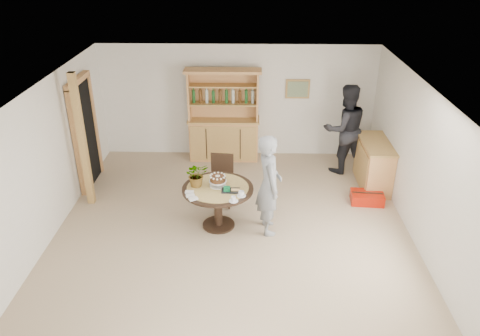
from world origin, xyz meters
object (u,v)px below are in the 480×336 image
(hutch, at_px, (224,129))
(sideboard, at_px, (374,164))
(teen_boy, at_px, (269,185))
(red_suitcase, at_px, (367,198))
(adult_person, at_px, (345,129))
(dining_table, at_px, (218,195))
(dining_chair, at_px, (221,176))

(hutch, height_order, sideboard, hutch)
(hutch, bearing_deg, teen_boy, -72.61)
(teen_boy, height_order, red_suitcase, teen_boy)
(sideboard, bearing_deg, adult_person, 127.05)
(sideboard, relative_size, teen_boy, 0.72)
(hutch, xyz_separation_m, teen_boy, (0.90, -2.88, 0.18))
(dining_table, bearing_deg, adult_person, 41.54)
(teen_boy, bearing_deg, sideboard, -61.26)
(dining_table, relative_size, dining_chair, 1.27)
(dining_chair, height_order, teen_boy, teen_boy)
(hutch, relative_size, dining_chair, 2.16)
(hutch, distance_m, red_suitcase, 3.45)
(teen_boy, distance_m, red_suitcase, 2.26)
(sideboard, distance_m, dining_chair, 3.06)
(hutch, relative_size, red_suitcase, 3.24)
(hutch, height_order, adult_person, hutch)
(sideboard, xyz_separation_m, dining_chair, (-2.98, -0.71, 0.06))
(sideboard, distance_m, red_suitcase, 0.81)
(sideboard, relative_size, red_suitcase, 2.00)
(hutch, distance_m, dining_chair, 1.95)
(adult_person, bearing_deg, dining_chair, 14.01)
(adult_person, bearing_deg, dining_table, 26.55)
(hutch, bearing_deg, dining_table, -88.95)
(hutch, distance_m, adult_person, 2.61)
(hutch, xyz_separation_m, adult_person, (2.54, -0.57, 0.26))
(sideboard, bearing_deg, hutch, 157.79)
(hutch, relative_size, sideboard, 1.62)
(adult_person, relative_size, red_suitcase, 3.01)
(adult_person, distance_m, red_suitcase, 1.62)
(dining_table, bearing_deg, hutch, 91.05)
(dining_chair, relative_size, adult_person, 0.50)
(dining_table, bearing_deg, dining_chair, 89.42)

